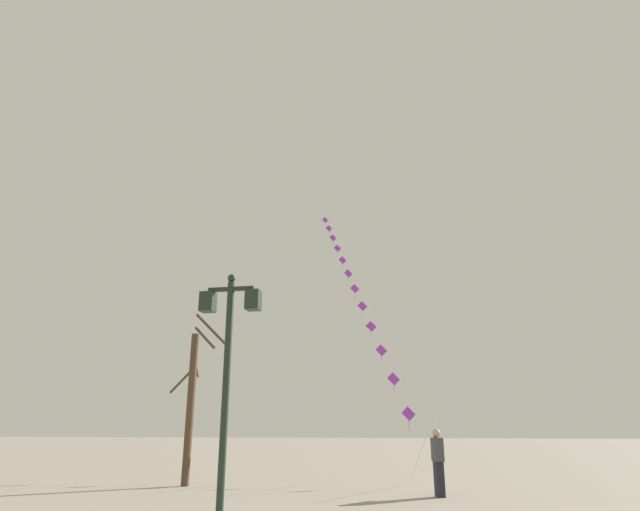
{
  "coord_description": "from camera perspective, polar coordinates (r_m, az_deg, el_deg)",
  "views": [
    {
      "loc": [
        0.96,
        -0.56,
        1.74
      ],
      "look_at": [
        -2.17,
        16.29,
        7.25
      ],
      "focal_mm": 30.12,
      "sensor_mm": 36.0,
      "label": 1
    }
  ],
  "objects": [
    {
      "name": "ground_plane",
      "position": [
        20.66,
        8.46,
        -22.48
      ],
      "size": [
        160.0,
        160.0,
        0.0
      ],
      "primitive_type": "plane",
      "color": "gray"
    },
    {
      "name": "twin_lantern_lamp_post",
      "position": [
        10.8,
        -9.74,
        -9.43
      ],
      "size": [
        1.24,
        0.28,
        4.72
      ],
      "color": "#1E2D23",
      "rests_on": "ground_plane"
    },
    {
      "name": "kite_train",
      "position": [
        27.84,
        3.68,
        -3.47
      ],
      "size": [
        6.89,
        19.63,
        16.48
      ],
      "color": "brown",
      "rests_on": "ground_plane"
    },
    {
      "name": "kite_flyer",
      "position": [
        15.66,
        12.42,
        -20.5
      ],
      "size": [
        0.34,
        0.63,
        1.71
      ],
      "rotation": [
        0.0,
        0.0,
        1.88
      ],
      "color": "#1E1E2D",
      "rests_on": "ground_plane"
    },
    {
      "name": "bare_tree",
      "position": [
        18.61,
        -13.47,
        -14.67
      ],
      "size": [
        2.12,
        1.5,
        5.47
      ],
      "color": "#4C3826",
      "rests_on": "ground_plane"
    }
  ]
}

